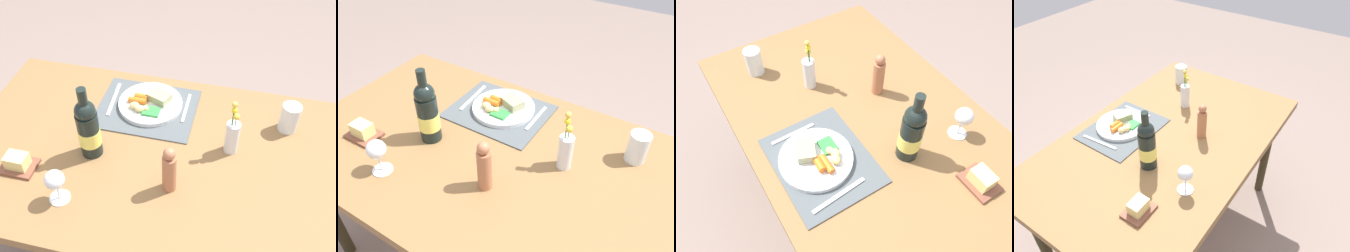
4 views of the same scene
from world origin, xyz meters
TOP-DOWN VIEW (x-y plane):
  - dining_table at (0.00, 0.00)m, footprint 1.48×0.93m
  - placemat at (0.07, -0.24)m, footprint 0.42×0.33m
  - dinner_plate at (0.06, -0.25)m, footprint 0.27×0.27m
  - fork at (-0.10, -0.27)m, footprint 0.01×0.18m
  - knife at (0.22, -0.26)m, footprint 0.03×0.22m
  - butter_dish at (0.44, 0.19)m, footprint 0.13×0.10m
  - wine_bottle at (0.20, 0.05)m, footprint 0.08×0.08m
  - wine_glass at (0.23, 0.28)m, footprint 0.07×0.07m
  - pepper_mill at (-0.12, 0.15)m, footprint 0.05×0.05m
  - flower_vase at (-0.31, -0.08)m, footprint 0.05×0.05m
  - water_tumbler at (-0.52, -0.25)m, footprint 0.08×0.08m

SIDE VIEW (x-z plane):
  - dining_table at x=0.00m, z-range 0.31..1.08m
  - placemat at x=0.07m, z-range 0.77..0.77m
  - fork at x=-0.10m, z-range 0.77..0.78m
  - knife at x=0.22m, z-range 0.77..0.78m
  - dinner_plate at x=0.06m, z-range 0.76..0.82m
  - butter_dish at x=0.44m, z-range 0.76..0.82m
  - water_tumbler at x=-0.52m, z-range 0.76..0.88m
  - flower_vase at x=-0.31m, z-range 0.73..0.97m
  - pepper_mill at x=-0.12m, z-range 0.76..0.96m
  - wine_glass at x=0.23m, z-range 0.79..0.93m
  - wine_bottle at x=0.20m, z-range 0.74..1.05m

